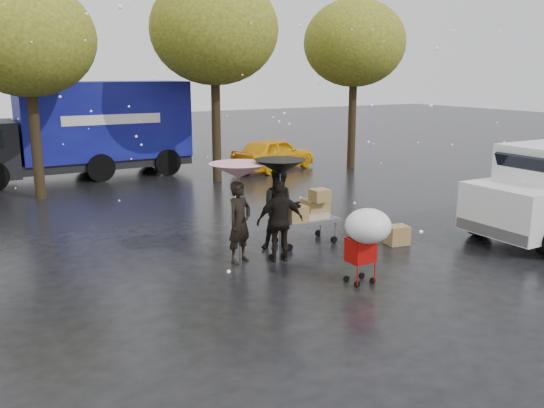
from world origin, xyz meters
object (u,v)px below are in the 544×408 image
person_black (280,221)px  blue_truck (82,130)px  person_pink (240,222)px  yellow_taxi (274,154)px  vendor_cart (308,212)px  shopping_cart (367,230)px

person_black → blue_truck: blue_truck is taller
person_pink → person_black: (0.76, -0.34, 0.00)m
person_pink → yellow_taxi: 11.46m
person_pink → person_black: person_black is taller
blue_truck → person_pink: bearing=-86.8°
vendor_cart → blue_truck: blue_truck is taller
person_black → vendor_cart: (1.19, 0.76, -0.12)m
shopping_cart → vendor_cart: bearing=78.6°
person_black → shopping_cart: bearing=119.4°
shopping_cart → blue_truck: bearing=98.3°
blue_truck → person_black: bearing=-83.3°
person_pink → blue_truck: blue_truck is taller
vendor_cart → shopping_cart: 2.87m
blue_truck → yellow_taxi: bearing=-16.7°
person_pink → vendor_cart: size_ratio=1.11×
vendor_cart → blue_truck: (-2.61, 11.25, 1.03)m
person_black → blue_truck: 12.13m
blue_truck → vendor_cart: bearing=-76.9°
vendor_cart → yellow_taxi: (4.34, 9.16, -0.07)m
vendor_cart → shopping_cart: size_ratio=1.04×
blue_truck → yellow_taxi: 7.34m
shopping_cart → yellow_taxi: size_ratio=0.38×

